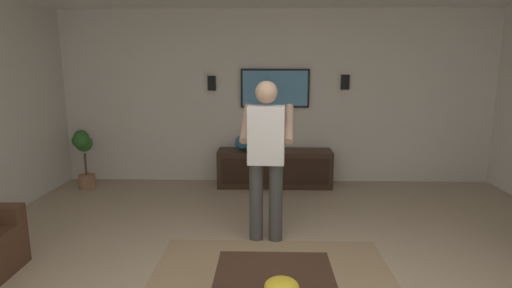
{
  "coord_description": "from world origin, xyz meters",
  "views": [
    {
      "loc": [
        -2.4,
        0.17,
        1.76
      ],
      "look_at": [
        1.39,
        0.27,
        1.03
      ],
      "focal_mm": 27.9,
      "sensor_mm": 36.0,
      "label": 1
    }
  ],
  "objects_px": {
    "wall_speaker_left": "(345,82)",
    "bowl": "(282,287)",
    "tv": "(275,88)",
    "vase_round": "(242,143)",
    "person_standing": "(266,152)",
    "wall_speaker_right": "(212,83)",
    "media_console": "(275,168)",
    "potted_plant_tall": "(82,147)"
  },
  "relations": [
    {
      "from": "wall_speaker_left",
      "to": "bowl",
      "type": "bearing_deg",
      "value": 164.28
    },
    {
      "from": "tv",
      "to": "vase_round",
      "type": "height_order",
      "value": "tv"
    },
    {
      "from": "person_standing",
      "to": "vase_round",
      "type": "relative_size",
      "value": 7.45
    },
    {
      "from": "wall_speaker_left",
      "to": "wall_speaker_right",
      "type": "height_order",
      "value": "wall_speaker_left"
    },
    {
      "from": "wall_speaker_left",
      "to": "person_standing",
      "type": "bearing_deg",
      "value": 151.49
    },
    {
      "from": "wall_speaker_right",
      "to": "media_console",
      "type": "bearing_deg",
      "value": -104.81
    },
    {
      "from": "bowl",
      "to": "wall_speaker_right",
      "type": "distance_m",
      "value": 4.11
    },
    {
      "from": "vase_round",
      "to": "wall_speaker_left",
      "type": "xyz_separation_m",
      "value": [
        0.22,
        -1.54,
        0.89
      ]
    },
    {
      "from": "media_console",
      "to": "wall_speaker_right",
      "type": "height_order",
      "value": "wall_speaker_right"
    },
    {
      "from": "media_console",
      "to": "wall_speaker_left",
      "type": "distance_m",
      "value": 1.67
    },
    {
      "from": "tv",
      "to": "potted_plant_tall",
      "type": "xyz_separation_m",
      "value": [
        -0.39,
        2.84,
        -0.84
      ]
    },
    {
      "from": "wall_speaker_left",
      "to": "media_console",
      "type": "bearing_deg",
      "value": 103.55
    },
    {
      "from": "media_console",
      "to": "wall_speaker_left",
      "type": "xyz_separation_m",
      "value": [
        0.25,
        -1.05,
        1.27
      ]
    },
    {
      "from": "media_console",
      "to": "tv",
      "type": "bearing_deg",
      "value": -180.0
    },
    {
      "from": "tv",
      "to": "wall_speaker_right",
      "type": "relative_size",
      "value": 4.71
    },
    {
      "from": "tv",
      "to": "wall_speaker_right",
      "type": "distance_m",
      "value": 0.96
    },
    {
      "from": "media_console",
      "to": "vase_round",
      "type": "bearing_deg",
      "value": -93.64
    },
    {
      "from": "tv",
      "to": "vase_round",
      "type": "distance_m",
      "value": 0.96
    },
    {
      "from": "vase_round",
      "to": "person_standing",
      "type": "bearing_deg",
      "value": -169.57
    },
    {
      "from": "potted_plant_tall",
      "to": "wall_speaker_right",
      "type": "relative_size",
      "value": 3.91
    },
    {
      "from": "media_console",
      "to": "bowl",
      "type": "height_order",
      "value": "media_console"
    },
    {
      "from": "vase_round",
      "to": "wall_speaker_right",
      "type": "xyz_separation_m",
      "value": [
        0.22,
        0.47,
        0.87
      ]
    },
    {
      "from": "media_console",
      "to": "person_standing",
      "type": "distance_m",
      "value": 2.04
    },
    {
      "from": "wall_speaker_left",
      "to": "potted_plant_tall",
      "type": "bearing_deg",
      "value": 95.93
    },
    {
      "from": "vase_round",
      "to": "media_console",
      "type": "bearing_deg",
      "value": -93.64
    },
    {
      "from": "potted_plant_tall",
      "to": "media_console",
      "type": "bearing_deg",
      "value": -86.96
    },
    {
      "from": "vase_round",
      "to": "wall_speaker_right",
      "type": "distance_m",
      "value": 1.02
    },
    {
      "from": "person_standing",
      "to": "potted_plant_tall",
      "type": "relative_size",
      "value": 1.91
    },
    {
      "from": "tv",
      "to": "wall_speaker_left",
      "type": "xyz_separation_m",
      "value": [
        0.01,
        -1.05,
        0.09
      ]
    },
    {
      "from": "media_console",
      "to": "potted_plant_tall",
      "type": "xyz_separation_m",
      "value": [
        -0.15,
        2.84,
        0.34
      ]
    },
    {
      "from": "media_console",
      "to": "bowl",
      "type": "relative_size",
      "value": 7.87
    },
    {
      "from": "potted_plant_tall",
      "to": "vase_round",
      "type": "relative_size",
      "value": 3.91
    },
    {
      "from": "person_standing",
      "to": "wall_speaker_left",
      "type": "xyz_separation_m",
      "value": [
        2.18,
        -1.18,
        0.62
      ]
    },
    {
      "from": "bowl",
      "to": "person_standing",
      "type": "bearing_deg",
      "value": 3.34
    },
    {
      "from": "person_standing",
      "to": "wall_speaker_right",
      "type": "distance_m",
      "value": 2.41
    },
    {
      "from": "person_standing",
      "to": "bowl",
      "type": "distance_m",
      "value": 1.75
    },
    {
      "from": "vase_round",
      "to": "wall_speaker_left",
      "type": "bearing_deg",
      "value": -81.77
    },
    {
      "from": "person_standing",
      "to": "media_console",
      "type": "bearing_deg",
      "value": -0.09
    },
    {
      "from": "potted_plant_tall",
      "to": "bowl",
      "type": "bearing_deg",
      "value": -140.86
    },
    {
      "from": "tv",
      "to": "vase_round",
      "type": "relative_size",
      "value": 4.71
    },
    {
      "from": "media_console",
      "to": "person_standing",
      "type": "bearing_deg",
      "value": -3.81
    },
    {
      "from": "wall_speaker_right",
      "to": "wall_speaker_left",
      "type": "bearing_deg",
      "value": -90.0
    }
  ]
}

